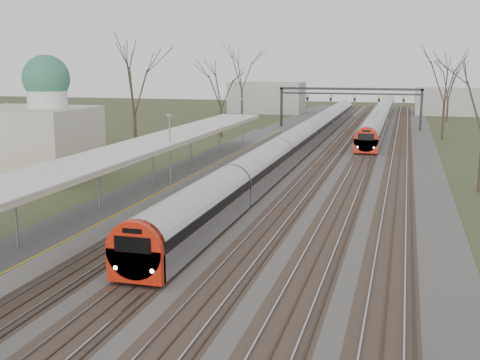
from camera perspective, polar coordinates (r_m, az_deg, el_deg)
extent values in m
cube|color=#474442|center=(61.89, 7.44, 2.03)|extent=(24.00, 160.00, 0.10)
cube|color=#4C3828|center=(62.98, 2.03, 2.31)|extent=(2.60, 160.00, 0.06)
cube|color=gray|center=(63.13, 1.39, 2.40)|extent=(0.07, 160.00, 0.12)
cube|color=gray|center=(62.81, 2.67, 2.35)|extent=(0.07, 160.00, 0.12)
cube|color=#4C3828|center=(62.27, 5.16, 2.18)|extent=(2.60, 160.00, 0.06)
cube|color=gray|center=(62.39, 4.52, 2.27)|extent=(0.07, 160.00, 0.12)
cube|color=gray|center=(62.14, 5.82, 2.21)|extent=(0.07, 160.00, 0.12)
cube|color=#4C3828|center=(61.76, 8.36, 2.03)|extent=(2.60, 160.00, 0.06)
cube|color=gray|center=(61.84, 7.70, 2.12)|extent=(0.07, 160.00, 0.12)
cube|color=gray|center=(61.66, 9.03, 2.06)|extent=(0.07, 160.00, 0.12)
cube|color=#4C3828|center=(61.44, 11.60, 1.87)|extent=(2.60, 160.00, 0.06)
cube|color=gray|center=(61.48, 10.94, 1.97)|extent=(0.07, 160.00, 0.12)
cube|color=gray|center=(61.39, 12.27, 1.91)|extent=(0.07, 160.00, 0.12)
cube|color=#4C3828|center=(61.32, 14.87, 1.71)|extent=(2.60, 160.00, 0.06)
cube|color=gray|center=(61.31, 14.20, 1.81)|extent=(0.07, 160.00, 0.12)
cube|color=gray|center=(61.31, 15.54, 1.74)|extent=(0.07, 160.00, 0.12)
cube|color=#9E9B93|center=(47.35, -6.50, -0.15)|extent=(3.50, 69.00, 1.00)
cylinder|color=slate|center=(30.16, -20.49, -3.31)|extent=(0.14, 0.14, 3.00)
cylinder|color=slate|center=(36.75, -13.23, -0.42)|extent=(0.14, 0.14, 3.00)
cylinder|color=slate|center=(43.82, -8.26, 1.57)|extent=(0.14, 0.14, 3.00)
cylinder|color=slate|center=(51.16, -4.68, 2.99)|extent=(0.14, 0.14, 3.00)
cylinder|color=slate|center=(58.67, -2.00, 4.05)|extent=(0.14, 0.14, 3.00)
cube|color=silver|center=(42.69, -8.85, 3.41)|extent=(4.10, 50.00, 0.12)
cube|color=#BCB092|center=(42.71, -8.84, 3.18)|extent=(4.10, 50.00, 0.25)
cube|color=beige|center=(53.52, -19.36, 3.30)|extent=(10.00, 8.00, 6.00)
cylinder|color=silver|center=(52.05, -17.82, 7.84)|extent=(3.20, 3.20, 2.50)
sphere|color=#286646|center=(52.01, -17.90, 9.16)|extent=(3.80, 3.80, 3.80)
cube|color=black|center=(92.65, 3.95, 6.89)|extent=(0.35, 0.35, 6.00)
cube|color=black|center=(90.84, 16.80, 6.37)|extent=(0.35, 0.35, 6.00)
cube|color=black|center=(91.01, 10.38, 8.49)|extent=(21.00, 0.35, 0.35)
cube|color=black|center=(91.04, 10.36, 8.05)|extent=(21.00, 0.25, 0.25)
cube|color=black|center=(91.65, 6.41, 7.74)|extent=(0.32, 0.22, 0.85)
sphere|color=#0CFF19|center=(91.50, 6.40, 7.89)|extent=(0.16, 0.16, 0.16)
cube|color=black|center=(91.17, 8.60, 7.67)|extent=(0.32, 0.22, 0.85)
sphere|color=#0CFF19|center=(91.02, 8.59, 7.82)|extent=(0.16, 0.16, 0.16)
cube|color=black|center=(90.82, 10.81, 7.59)|extent=(0.32, 0.22, 0.85)
sphere|color=#0CFF19|center=(90.66, 10.81, 7.74)|extent=(0.16, 0.16, 0.16)
cube|color=black|center=(90.60, 13.04, 7.49)|extent=(0.32, 0.22, 0.85)
sphere|color=#0CFF19|center=(90.45, 13.04, 7.65)|extent=(0.16, 0.16, 0.16)
cube|color=black|center=(90.52, 15.27, 7.39)|extent=(0.32, 0.22, 0.85)
sphere|color=#0CFF19|center=(90.37, 15.27, 7.54)|extent=(0.16, 0.16, 0.16)
cylinder|color=#2D231C|center=(59.70, -9.90, 3.99)|extent=(0.30, 0.30, 4.95)
cube|color=#A7A9B1|center=(68.89, 6.21, 3.85)|extent=(2.55, 90.00, 1.60)
cylinder|color=#A7A9B1|center=(68.81, 6.22, 4.39)|extent=(2.60, 89.70, 2.60)
cube|color=black|center=(68.80, 6.22, 4.47)|extent=(2.62, 89.40, 0.55)
cube|color=red|center=(26.49, -9.84, -7.98)|extent=(2.55, 0.50, 1.50)
cylinder|color=red|center=(26.31, -9.85, -6.51)|extent=(2.60, 0.60, 2.60)
cube|color=black|center=(25.99, -10.12, -6.04)|extent=(1.70, 0.12, 0.70)
sphere|color=white|center=(26.71, -11.69, -8.11)|extent=(0.22, 0.22, 0.22)
sphere|color=white|center=(26.01, -8.31, -8.53)|extent=(0.22, 0.22, 0.22)
cube|color=black|center=(69.01, 6.20, 3.09)|extent=(1.80, 89.00, 0.35)
cube|color=#A7A9B1|center=(101.83, 13.24, 5.92)|extent=(2.55, 75.00, 1.60)
cylinder|color=#A7A9B1|center=(101.78, 13.25, 6.29)|extent=(2.60, 74.70, 2.60)
cube|color=black|center=(101.77, 13.25, 6.34)|extent=(2.62, 74.40, 0.55)
cube|color=red|center=(64.68, 11.85, 3.17)|extent=(2.55, 0.50, 1.50)
cylinder|color=red|center=(64.64, 11.87, 3.79)|extent=(2.60, 0.60, 2.60)
cube|color=black|center=(64.34, 11.87, 4.03)|extent=(1.70, 0.12, 0.70)
sphere|color=white|center=(64.56, 11.08, 3.10)|extent=(0.22, 0.22, 0.22)
sphere|color=white|center=(64.45, 12.59, 3.03)|extent=(0.22, 0.22, 0.22)
cube|color=black|center=(101.91, 13.21, 5.40)|extent=(1.80, 74.00, 0.35)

